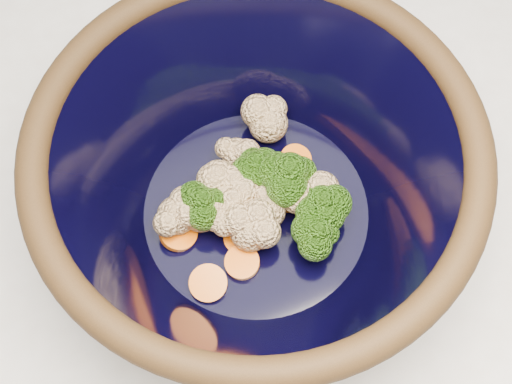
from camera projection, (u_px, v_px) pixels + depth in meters
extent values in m
cube|color=beige|center=(260.00, 367.00, 1.01)|extent=(1.20, 1.20, 0.90)
cylinder|color=black|center=(256.00, 223.00, 0.61)|extent=(0.20, 0.20, 0.01)
torus|color=black|center=(256.00, 150.00, 0.49)|extent=(0.33, 0.33, 0.02)
cylinder|color=black|center=(256.00, 211.00, 0.59)|extent=(0.19, 0.19, 0.00)
cylinder|color=#608442|center=(320.00, 214.00, 0.57)|extent=(0.01, 0.01, 0.02)
ellipsoid|color=#407416|center=(322.00, 202.00, 0.55)|extent=(0.04, 0.04, 0.03)
cylinder|color=#608442|center=(316.00, 243.00, 0.56)|extent=(0.01, 0.01, 0.02)
ellipsoid|color=#407416|center=(318.00, 233.00, 0.55)|extent=(0.04, 0.04, 0.03)
cylinder|color=#608442|center=(288.00, 187.00, 0.58)|extent=(0.01, 0.01, 0.02)
ellipsoid|color=#407416|center=(290.00, 172.00, 0.56)|extent=(0.05, 0.05, 0.04)
cylinder|color=#608442|center=(204.00, 213.00, 0.58)|extent=(0.01, 0.01, 0.02)
ellipsoid|color=#407416|center=(202.00, 202.00, 0.56)|extent=(0.04, 0.04, 0.03)
cylinder|color=#608442|center=(256.00, 176.00, 0.59)|extent=(0.01, 0.01, 0.02)
ellipsoid|color=#407416|center=(256.00, 165.00, 0.57)|extent=(0.03, 0.03, 0.03)
sphere|color=beige|center=(250.00, 232.00, 0.56)|extent=(0.03, 0.03, 0.03)
sphere|color=beige|center=(237.00, 153.00, 0.59)|extent=(0.03, 0.03, 0.03)
sphere|color=beige|center=(267.00, 211.00, 0.57)|extent=(0.03, 0.03, 0.03)
sphere|color=beige|center=(201.00, 212.00, 0.57)|extent=(0.03, 0.03, 0.03)
sphere|color=beige|center=(221.00, 201.00, 0.57)|extent=(0.03, 0.03, 0.03)
sphere|color=beige|center=(306.00, 191.00, 0.57)|extent=(0.03, 0.03, 0.03)
sphere|color=beige|center=(177.00, 215.00, 0.57)|extent=(0.03, 0.03, 0.03)
sphere|color=beige|center=(229.00, 215.00, 0.57)|extent=(0.03, 0.03, 0.03)
sphere|color=beige|center=(268.00, 124.00, 0.60)|extent=(0.03, 0.03, 0.03)
sphere|color=beige|center=(223.00, 194.00, 0.57)|extent=(0.03, 0.03, 0.03)
sphere|color=beige|center=(252.00, 188.00, 0.58)|extent=(0.03, 0.03, 0.03)
cylinder|color=orange|center=(287.00, 194.00, 0.59)|extent=(0.03, 0.03, 0.01)
cylinder|color=orange|center=(242.00, 237.00, 0.57)|extent=(0.03, 0.03, 0.01)
cylinder|color=orange|center=(208.00, 283.00, 0.55)|extent=(0.03, 0.03, 0.01)
cylinder|color=orange|center=(178.00, 233.00, 0.57)|extent=(0.03, 0.03, 0.01)
cylinder|color=orange|center=(316.00, 198.00, 0.58)|extent=(0.03, 0.03, 0.01)
cylinder|color=orange|center=(242.00, 262.00, 0.56)|extent=(0.03, 0.03, 0.01)
cylinder|color=orange|center=(295.00, 160.00, 0.60)|extent=(0.03, 0.03, 0.01)
cylinder|color=orange|center=(243.00, 214.00, 0.58)|extent=(0.03, 0.03, 0.01)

